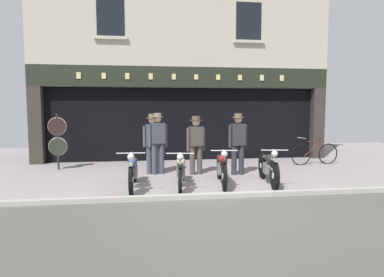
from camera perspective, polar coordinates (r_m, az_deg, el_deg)
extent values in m
cube|color=gray|center=(11.92, -1.13, -4.06)|extent=(22.46, 10.00, 0.08)
cube|color=#A29F96|center=(7.15, 3.61, -9.98)|extent=(22.46, 0.16, 0.18)
cube|color=black|center=(14.06, -2.25, 2.85)|extent=(9.62, 4.00, 2.60)
cube|color=#332D28|center=(12.41, -24.89, 2.05)|extent=(0.44, 0.36, 2.60)
cube|color=#332D28|center=(13.49, 20.42, 2.42)|extent=(0.44, 0.36, 2.60)
cube|color=black|center=(12.31, -1.44, 3.12)|extent=(9.20, 0.03, 2.18)
cube|color=black|center=(11.93, -1.22, 10.36)|extent=(10.46, 0.24, 0.70)
cube|color=#DBC684|center=(11.91, -18.68, 10.10)|extent=(0.14, 0.03, 0.21)
cube|color=#DBC684|center=(11.79, -14.74, 10.25)|extent=(0.14, 0.03, 0.19)
cube|color=#DBC684|center=(11.73, -10.92, 10.36)|extent=(0.14, 0.03, 0.20)
cube|color=#DBC684|center=(11.71, -7.02, 10.42)|extent=(0.14, 0.03, 0.20)
cube|color=#DBC684|center=(11.75, -3.11, 10.43)|extent=(0.14, 0.03, 0.19)
cube|color=#DBC684|center=(11.84, 0.72, 10.40)|extent=(0.14, 0.03, 0.17)
cube|color=#DBC684|center=(11.99, 4.47, 10.32)|extent=(0.14, 0.03, 0.19)
cube|color=#DBC684|center=(12.18, 8.13, 10.20)|extent=(0.14, 0.03, 0.19)
cube|color=#DBC684|center=(12.42, 11.77, 10.05)|extent=(0.14, 0.03, 0.20)
cube|color=#DBC684|center=(12.69, 15.00, 9.88)|extent=(0.14, 0.03, 0.20)
cube|color=#B4AC97|center=(12.33, -1.29, 19.37)|extent=(10.46, 0.40, 3.19)
cube|color=black|center=(12.10, -13.67, 19.51)|extent=(0.90, 0.02, 1.30)
cube|color=#B4AC97|center=(11.91, -13.62, 16.29)|extent=(1.10, 0.12, 0.10)
cube|color=black|center=(12.58, 9.60, 19.02)|extent=(0.90, 0.02, 1.30)
cube|color=#B4AC97|center=(12.40, 9.60, 15.91)|extent=(1.10, 0.12, 0.10)
cylinder|color=black|center=(7.39, -10.30, -6.98)|extent=(0.09, 0.66, 0.66)
cylinder|color=silver|center=(7.39, -10.30, -6.98)|extent=(0.10, 0.15, 0.15)
cylinder|color=black|center=(8.73, -9.68, -5.09)|extent=(0.10, 0.66, 0.66)
cylinder|color=silver|center=(8.73, -9.68, -5.09)|extent=(0.11, 0.15, 0.15)
cube|color=gray|center=(8.04, -9.98, -5.12)|extent=(0.11, 1.26, 0.07)
cube|color=slate|center=(8.05, -9.97, -5.61)|extent=(0.21, 0.33, 0.26)
ellipsoid|color=navy|center=(7.84, -10.08, -3.89)|extent=(0.23, 0.47, 0.20)
ellipsoid|color=#38281E|center=(8.25, -9.89, -3.58)|extent=(0.21, 0.31, 0.10)
cube|color=gray|center=(7.32, -10.35, -4.30)|extent=(0.11, 0.36, 0.04)
sphere|color=silver|center=(7.36, -10.34, -3.08)|extent=(0.15, 0.15, 0.15)
cylinder|color=silver|center=(7.35, -10.35, -2.46)|extent=(0.62, 0.04, 0.02)
cylinder|color=silver|center=(7.37, -10.32, -4.71)|extent=(0.04, 0.27, 0.61)
cylinder|color=black|center=(7.36, -2.01, -7.09)|extent=(0.15, 0.63, 0.63)
cylinder|color=silver|center=(7.36, -2.01, -7.09)|extent=(0.12, 0.15, 0.14)
cylinder|color=black|center=(8.75, -1.78, -5.11)|extent=(0.16, 0.63, 0.63)
cylinder|color=silver|center=(8.75, -1.78, -5.11)|extent=(0.13, 0.15, 0.14)
cube|color=black|center=(8.03, -1.89, -5.17)|extent=(0.24, 1.30, 0.07)
cube|color=slate|center=(8.05, -1.89, -5.66)|extent=(0.24, 0.34, 0.26)
ellipsoid|color=#A69C87|center=(7.83, -1.92, -3.96)|extent=(0.28, 0.48, 0.20)
ellipsoid|color=#38281E|center=(8.26, -1.85, -3.62)|extent=(0.24, 0.32, 0.10)
cube|color=black|center=(7.30, -2.02, -4.53)|extent=(0.15, 0.37, 0.04)
sphere|color=silver|center=(7.33, -2.01, -3.17)|extent=(0.15, 0.15, 0.15)
cylinder|color=silver|center=(7.32, -2.01, -2.55)|extent=(0.62, 0.10, 0.02)
cylinder|color=silver|center=(7.35, -2.01, -4.81)|extent=(0.07, 0.29, 0.60)
cylinder|color=black|center=(7.70, 5.51, -6.39)|extent=(0.16, 0.68, 0.67)
cylinder|color=silver|center=(7.70, 5.51, -6.39)|extent=(0.12, 0.16, 0.15)
cylinder|color=black|center=(9.01, 4.63, -4.68)|extent=(0.17, 0.68, 0.67)
cylinder|color=silver|center=(9.01, 4.63, -4.68)|extent=(0.13, 0.16, 0.15)
cube|color=black|center=(8.33, 5.04, -4.65)|extent=(0.23, 1.23, 0.07)
cube|color=slate|center=(8.35, 5.04, -5.13)|extent=(0.24, 0.34, 0.26)
ellipsoid|color=maroon|center=(8.14, 5.16, -3.46)|extent=(0.28, 0.48, 0.20)
ellipsoid|color=#38281E|center=(8.54, 4.90, -3.19)|extent=(0.24, 0.32, 0.10)
cube|color=black|center=(7.64, 5.54, -3.77)|extent=(0.15, 0.37, 0.04)
sphere|color=silver|center=(7.68, 5.50, -2.64)|extent=(0.15, 0.15, 0.15)
cylinder|color=silver|center=(7.67, 5.50, -2.05)|extent=(0.62, 0.10, 0.02)
cylinder|color=silver|center=(7.69, 5.50, -4.21)|extent=(0.07, 0.28, 0.61)
cylinder|color=black|center=(7.95, 13.85, -6.14)|extent=(0.16, 0.68, 0.67)
cylinder|color=silver|center=(7.95, 13.85, -6.14)|extent=(0.12, 0.16, 0.15)
cylinder|color=black|center=(9.22, 11.85, -4.54)|extent=(0.17, 0.68, 0.67)
cylinder|color=silver|center=(9.22, 11.85, -4.54)|extent=(0.13, 0.16, 0.15)
cube|color=gray|center=(8.56, 12.79, -4.49)|extent=(0.23, 1.22, 0.07)
cube|color=slate|center=(8.57, 12.78, -4.95)|extent=(0.24, 0.34, 0.26)
ellipsoid|color=#212525|center=(8.38, 13.06, -3.32)|extent=(0.28, 0.49, 0.20)
ellipsoid|color=#38281E|center=(8.76, 12.47, -3.07)|extent=(0.24, 0.32, 0.10)
cube|color=gray|center=(7.89, 13.91, -3.59)|extent=(0.15, 0.37, 0.04)
sphere|color=silver|center=(7.92, 13.82, -2.51)|extent=(0.15, 0.15, 0.15)
cylinder|color=silver|center=(7.91, 13.84, -1.94)|extent=(0.62, 0.11, 0.02)
cylinder|color=silver|center=(7.94, 13.83, -4.03)|extent=(0.07, 0.29, 0.60)
cylinder|color=#3D424C|center=(9.68, -5.98, -3.50)|extent=(0.15, 0.15, 0.84)
cylinder|color=#3D424C|center=(9.67, -7.28, -3.53)|extent=(0.15, 0.15, 0.84)
cube|color=#3D424C|center=(9.59, -6.67, 0.61)|extent=(0.39, 0.24, 0.60)
cube|color=silver|center=(9.70, -6.73, 1.08)|extent=(0.14, 0.03, 0.33)
cube|color=brown|center=(9.72, -6.74, 1.02)|extent=(0.05, 0.01, 0.31)
cylinder|color=#3D424C|center=(9.62, -5.28, 0.40)|extent=(0.09, 0.09, 0.59)
cylinder|color=#3D424C|center=(9.58, -8.07, 0.35)|extent=(0.09, 0.09, 0.59)
sphere|color=beige|center=(9.57, -6.70, 3.09)|extent=(0.22, 0.22, 0.22)
cylinder|color=brown|center=(9.57, -6.70, 3.45)|extent=(0.37, 0.37, 0.01)
cylinder|color=brown|center=(9.56, -6.71, 3.81)|extent=(0.23, 0.23, 0.12)
cylinder|color=#47423D|center=(9.58, 1.28, -3.58)|extent=(0.15, 0.15, 0.83)
cylinder|color=#47423D|center=(9.50, 0.05, -3.66)|extent=(0.15, 0.15, 0.83)
cube|color=#47423D|center=(9.46, 0.67, 0.38)|extent=(0.42, 0.30, 0.54)
cube|color=silver|center=(9.56, 0.41, 0.83)|extent=(0.14, 0.05, 0.30)
cube|color=navy|center=(9.57, 0.38, 0.77)|extent=(0.05, 0.02, 0.28)
cylinder|color=#47423D|center=(9.56, 1.98, -0.12)|extent=(0.09, 0.09, 0.65)
cylinder|color=#47423D|center=(9.38, -0.66, -0.21)|extent=(0.09, 0.09, 0.65)
sphere|color=beige|center=(9.43, 0.68, 2.75)|extent=(0.22, 0.22, 0.22)
cylinder|color=#4C4238|center=(9.43, 0.68, 3.11)|extent=(0.37, 0.37, 0.01)
cylinder|color=#4C4238|center=(9.43, 0.68, 3.48)|extent=(0.23, 0.23, 0.12)
cylinder|color=#2D2D33|center=(9.61, 8.36, -3.54)|extent=(0.15, 0.15, 0.85)
cylinder|color=#2D2D33|center=(9.53, 7.14, -3.60)|extent=(0.15, 0.15, 0.85)
cube|color=#2D2D33|center=(9.49, 7.81, 0.67)|extent=(0.40, 0.26, 0.61)
cube|color=silver|center=(9.59, 7.55, 1.16)|extent=(0.14, 0.04, 0.34)
cube|color=brown|center=(9.60, 7.52, 1.09)|extent=(0.05, 0.02, 0.32)
cylinder|color=#2D2D33|center=(9.59, 9.10, 0.42)|extent=(0.09, 0.09, 0.62)
cylinder|color=#2D2D33|center=(9.41, 6.49, 0.37)|extent=(0.09, 0.09, 0.62)
sphere|color=tan|center=(9.47, 7.84, 3.19)|extent=(0.21, 0.21, 0.21)
cylinder|color=brown|center=(9.46, 7.84, 3.53)|extent=(0.35, 0.35, 0.01)
cylinder|color=brown|center=(9.46, 7.85, 3.88)|extent=(0.22, 0.22, 0.11)
cylinder|color=#3D424C|center=(9.65, -5.17, -3.33)|extent=(0.15, 0.15, 0.90)
cylinder|color=#3D424C|center=(9.59, -6.43, -3.40)|extent=(0.15, 0.15, 0.90)
cube|color=#3D424C|center=(9.54, -5.84, 0.91)|extent=(0.42, 0.31, 0.58)
cube|color=white|center=(9.65, -6.03, 1.37)|extent=(0.14, 0.05, 0.32)
cube|color=black|center=(9.66, -6.05, 1.31)|extent=(0.05, 0.02, 0.30)
cylinder|color=#3D424C|center=(9.62, -4.49, 0.51)|extent=(0.09, 0.09, 0.65)
cylinder|color=#3D424C|center=(9.49, -7.19, 0.42)|extent=(0.09, 0.09, 0.65)
sphere|color=beige|center=(9.52, -5.86, 3.32)|extent=(0.20, 0.20, 0.20)
cylinder|color=#7F705B|center=(9.52, -5.86, 3.65)|extent=(0.34, 0.34, 0.01)
cylinder|color=#7F705B|center=(9.52, -5.86, 3.99)|extent=(0.21, 0.21, 0.11)
cylinder|color=#232328|center=(10.97, -21.82, -0.52)|extent=(0.06, 0.06, 1.71)
cylinder|color=black|center=(10.92, -21.93, 1.91)|extent=(0.53, 0.03, 0.53)
torus|color=beige|center=(10.93, -21.91, 1.92)|extent=(0.55, 0.04, 0.55)
cylinder|color=#23281E|center=(10.97, -21.82, -1.27)|extent=(0.53, 0.03, 0.53)
torus|color=silver|center=(10.98, -21.80, -1.26)|extent=(0.55, 0.04, 0.55)
cube|color=silver|center=(12.52, 7.36, 4.81)|extent=(0.83, 0.02, 0.90)
cube|color=#232328|center=(12.51, 7.40, 6.42)|extent=(0.83, 0.01, 0.20)
torus|color=black|center=(11.65, 18.01, -2.66)|extent=(0.71, 0.10, 0.71)
torus|color=black|center=(12.20, 22.07, -2.44)|extent=(0.71, 0.10, 0.71)
cylinder|color=#4C1E19|center=(11.84, 19.71, -1.70)|extent=(0.57, 0.09, 0.47)
cylinder|color=#4C1E19|center=(11.87, 20.15, -0.44)|extent=(0.56, 0.08, 0.03)
cylinder|color=#4C1E19|center=(11.98, 20.86, -1.08)|extent=(0.10, 0.04, 0.52)
ellipsoid|color=#332319|center=(11.98, 21.06, 0.16)|extent=(0.25, 0.14, 0.06)
cylinder|color=silver|center=(11.59, 18.09, 0.09)|extent=(0.07, 0.50, 0.02)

